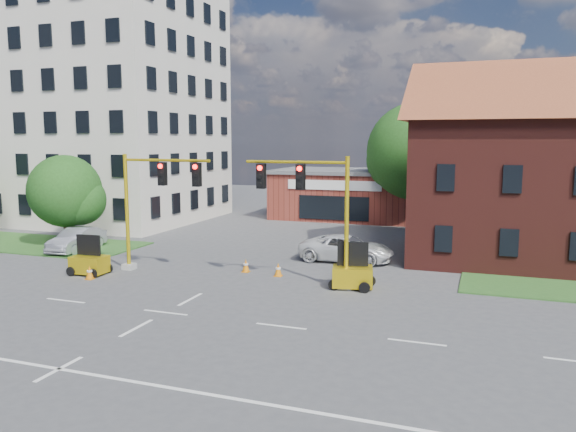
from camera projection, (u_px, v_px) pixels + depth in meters
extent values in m
plane|color=#434446|center=(165.00, 313.00, 22.70)|extent=(120.00, 120.00, 0.00)
cube|color=beige|center=(99.00, 104.00, 48.56)|extent=(18.00, 15.00, 20.00)
cube|color=maroon|center=(345.00, 195.00, 50.41)|extent=(12.00, 8.00, 4.00)
cube|color=#58585A|center=(346.00, 171.00, 50.12)|extent=(12.40, 8.40, 0.30)
cube|color=white|center=(334.00, 185.00, 46.47)|extent=(8.00, 0.10, 0.80)
cube|color=black|center=(333.00, 208.00, 46.73)|extent=(6.00, 0.10, 2.00)
cylinder|color=#372414|center=(415.00, 200.00, 45.42)|extent=(0.44, 0.44, 4.25)
sphere|color=#1D4615|center=(416.00, 152.00, 44.90)|extent=(7.86, 7.86, 7.86)
sphere|color=#1D4615|center=(436.00, 164.00, 44.78)|extent=(5.50, 5.50, 5.50)
cylinder|color=#372414|center=(67.00, 226.00, 37.00)|extent=(0.44, 0.44, 2.56)
sphere|color=#1D4615|center=(65.00, 191.00, 36.68)|extent=(4.72, 4.72, 4.72)
sphere|color=#1D4615|center=(80.00, 200.00, 36.73)|extent=(3.31, 3.31, 3.31)
cube|color=gray|center=(129.00, 266.00, 30.28)|extent=(0.60, 0.60, 0.30)
cylinder|color=gold|center=(127.00, 212.00, 29.88)|extent=(0.20, 0.20, 6.20)
cylinder|color=gold|center=(166.00, 160.00, 28.67)|extent=(5.00, 0.14, 0.14)
cube|color=black|center=(162.00, 174.00, 28.85)|extent=(0.40, 0.32, 1.20)
cube|color=black|center=(197.00, 175.00, 28.18)|extent=(0.40, 0.32, 1.20)
sphere|color=#FF0C07|center=(160.00, 166.00, 28.62)|extent=(0.24, 0.24, 0.24)
cube|color=gray|center=(346.00, 286.00, 26.27)|extent=(0.60, 0.60, 0.30)
cylinder|color=gold|center=(347.00, 224.00, 25.87)|extent=(0.20, 0.20, 6.20)
cylinder|color=gold|center=(296.00, 162.00, 26.33)|extent=(5.00, 0.14, 0.14)
cube|color=black|center=(301.00, 177.00, 26.34)|extent=(0.40, 0.32, 1.20)
cube|color=black|center=(261.00, 176.00, 27.01)|extent=(0.40, 0.32, 1.20)
sphere|color=#FF0C07|center=(299.00, 169.00, 26.12)|extent=(0.24, 0.24, 0.24)
cube|color=gold|center=(90.00, 264.00, 29.07)|extent=(1.80, 1.25, 0.87)
cube|color=black|center=(89.00, 245.00, 28.93)|extent=(1.36, 0.18, 1.07)
cube|color=gold|center=(352.00, 276.00, 26.35)|extent=(2.08, 1.61, 0.93)
cube|color=black|center=(353.00, 254.00, 26.20)|extent=(1.43, 0.43, 1.13)
cube|color=orange|center=(90.00, 279.00, 28.11)|extent=(0.38, 0.38, 0.04)
cone|color=orange|center=(90.00, 272.00, 28.07)|extent=(0.40, 0.40, 0.70)
cylinder|color=white|center=(89.00, 271.00, 28.06)|extent=(0.27, 0.27, 0.09)
cube|color=orange|center=(246.00, 272.00, 29.66)|extent=(0.38, 0.38, 0.04)
cone|color=orange|center=(246.00, 266.00, 29.61)|extent=(0.40, 0.40, 0.70)
cylinder|color=white|center=(246.00, 264.00, 29.60)|extent=(0.27, 0.27, 0.09)
cube|color=orange|center=(338.00, 286.00, 26.69)|extent=(0.38, 0.38, 0.04)
cone|color=orange|center=(338.00, 280.00, 26.64)|extent=(0.40, 0.40, 0.70)
cylinder|color=white|center=(338.00, 278.00, 26.63)|extent=(0.27, 0.27, 0.09)
cube|color=orange|center=(278.00, 276.00, 28.74)|extent=(0.38, 0.38, 0.04)
cone|color=orange|center=(278.00, 270.00, 28.70)|extent=(0.40, 0.40, 0.70)
cylinder|color=white|center=(278.00, 268.00, 28.69)|extent=(0.27, 0.27, 0.09)
imported|color=silver|center=(347.00, 248.00, 32.21)|extent=(5.37, 2.48, 1.49)
imported|color=#A8AAB0|center=(77.00, 240.00, 35.15)|extent=(1.93, 4.55, 1.46)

